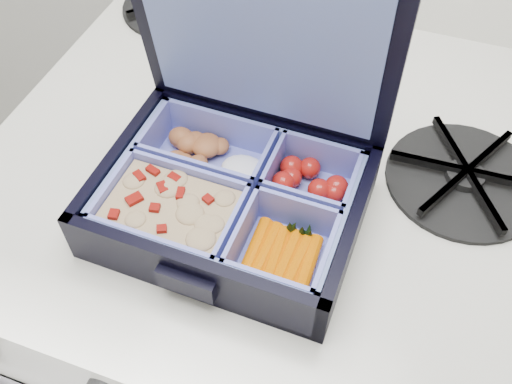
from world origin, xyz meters
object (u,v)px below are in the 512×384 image
at_px(fork, 288,113).
at_px(stove, 275,322).
at_px(burner_grate, 466,174).
at_px(bento_box, 231,200).

bearing_deg(fork, stove, -20.41).
xyz_separation_m(burner_grate, fork, (-0.21, 0.04, -0.01)).
relative_size(stove, burner_grate, 5.79).
bearing_deg(burner_grate, bento_box, -149.23).
distance_m(stove, burner_grate, 0.53).
height_order(stove, burner_grate, burner_grate).
bearing_deg(bento_box, stove, 84.43).
bearing_deg(bento_box, fork, 88.67).
xyz_separation_m(bento_box, fork, (0.01, 0.16, -0.03)).
xyz_separation_m(stove, fork, (-0.01, 0.04, 0.48)).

